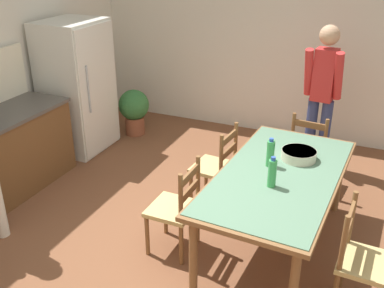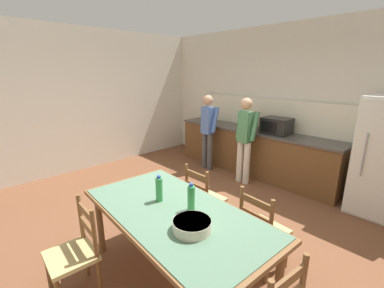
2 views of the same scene
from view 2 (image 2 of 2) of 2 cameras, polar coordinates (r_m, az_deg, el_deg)
name	(u,v)px [view 2 (image 2 of 2)]	position (r m, az deg, el deg)	size (l,w,h in m)	color
ground_plane	(195,226)	(3.67, 0.58, -17.74)	(8.32, 8.32, 0.00)	brown
wall_back	(296,103)	(5.30, 22.08, 8.37)	(6.52, 0.12, 2.90)	silver
wall_left	(87,100)	(5.89, -22.23, 8.98)	(0.12, 5.20, 2.90)	silver
kitchen_counter	(252,151)	(5.42, 13.24, -1.51)	(3.49, 0.66, 0.91)	brown
counter_splashback	(263,113)	(5.51, 15.56, 6.68)	(3.45, 0.03, 0.60)	#EFE8CB
microwave	(276,126)	(5.01, 18.27, 3.86)	(0.50, 0.39, 0.30)	black
paper_bag	(251,120)	(5.28, 12.88, 5.17)	(0.24, 0.16, 0.36)	tan
dining_table	(174,217)	(2.52, -3.95, -15.96)	(2.03, 1.10, 0.78)	brown
bottle_near_centre	(159,189)	(2.60, -7.32, -9.92)	(0.07, 0.07, 0.27)	green
bottle_off_centre	(191,198)	(2.42, -0.18, -11.89)	(0.07, 0.07, 0.27)	green
serving_bowl	(192,225)	(2.18, 0.00, -17.48)	(0.32, 0.32, 0.09)	beige
chair_side_far_left	(204,199)	(3.38, 2.61, -12.15)	(0.42, 0.40, 0.91)	brown
chair_side_near_left	(75,253)	(2.74, -24.52, -21.20)	(0.44, 0.42, 0.91)	brown
chair_side_far_right	(262,230)	(2.89, 15.28, -18.04)	(0.45, 0.43, 0.91)	brown
person_at_sink	(208,129)	(5.37, 3.52, 3.45)	(0.40, 0.27, 1.57)	#4C4C4C
person_at_counter	(245,136)	(4.77, 11.68, 1.69)	(0.40, 0.28, 1.59)	silver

